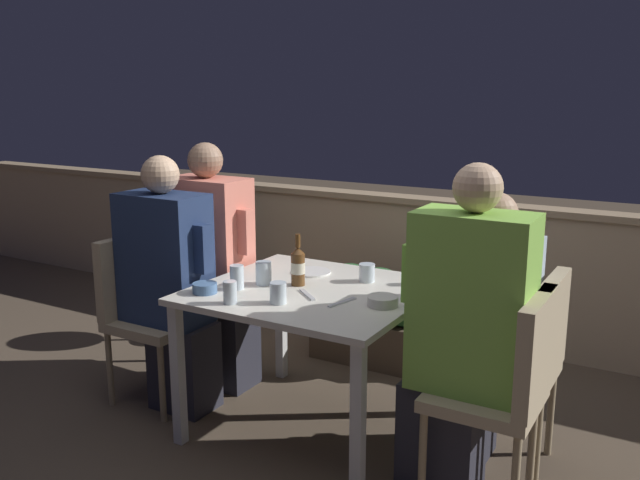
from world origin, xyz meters
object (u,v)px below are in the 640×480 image
at_px(chair_left_far, 188,286).
at_px(chair_right_near, 509,379).
at_px(person_navy_jumper, 170,284).
at_px(chair_right_far, 526,354).
at_px(beer_bottle, 298,266).
at_px(person_blue_shirt, 481,328).
at_px(person_green_blouse, 463,334).
at_px(person_coral_top, 213,266).
at_px(potted_plant, 209,268).
at_px(chair_left_near, 144,302).

relative_size(chair_left_far, chair_right_near, 1.00).
relative_size(person_navy_jumper, chair_left_far, 1.49).
xyz_separation_m(chair_right_near, chair_right_far, (-0.01, 0.29, 0.00)).
bearing_deg(chair_right_near, beer_bottle, 171.27).
relative_size(chair_right_near, person_blue_shirt, 0.72).
bearing_deg(person_green_blouse, person_coral_top, 167.26).
bearing_deg(chair_right_near, person_navy_jumper, 179.68).
distance_m(person_blue_shirt, beer_bottle, 0.89).
relative_size(chair_right_near, chair_right_far, 1.00).
relative_size(person_navy_jumper, chair_right_near, 1.49).
bearing_deg(beer_bottle, potted_plant, 148.35).
distance_m(chair_left_near, person_navy_jumper, 0.23).
bearing_deg(person_coral_top, chair_left_far, -180.00).
xyz_separation_m(chair_left_near, chair_left_far, (0.01, 0.34, 0.00)).
distance_m(person_blue_shirt, potted_plant, 2.06).
relative_size(chair_left_near, person_navy_jumper, 0.67).
distance_m(chair_left_near, potted_plant, 0.88).
bearing_deg(chair_left_far, chair_right_near, -10.24).
distance_m(chair_left_near, person_blue_shirt, 1.75).
height_order(chair_left_far, potted_plant, chair_left_far).
xyz_separation_m(chair_left_near, person_green_blouse, (1.74, -0.01, 0.15)).
xyz_separation_m(chair_left_near, person_navy_jumper, (0.19, -0.00, 0.12)).
distance_m(chair_right_near, person_green_blouse, 0.24).
relative_size(person_navy_jumper, person_green_blouse, 0.96).
xyz_separation_m(person_navy_jumper, chair_left_far, (-0.18, 0.34, -0.12)).
bearing_deg(chair_right_far, person_coral_top, 178.11).
bearing_deg(beer_bottle, chair_left_near, -169.94).
relative_size(chair_left_near, potted_plant, 1.10).
bearing_deg(chair_left_near, chair_left_far, 88.32).
bearing_deg(person_coral_top, chair_left_near, -121.05).
bearing_deg(chair_left_far, beer_bottle, -12.10).
distance_m(chair_right_near, chair_right_far, 0.29).
relative_size(chair_right_near, potted_plant, 1.10).
xyz_separation_m(person_navy_jumper, chair_right_far, (1.73, 0.28, -0.12)).
distance_m(chair_left_near, person_green_blouse, 1.74).
xyz_separation_m(chair_left_far, potted_plant, (-0.26, 0.51, -0.05)).
relative_size(chair_left_far, beer_bottle, 3.51).
relative_size(beer_bottle, potted_plant, 0.31).
bearing_deg(beer_bottle, person_coral_top, 164.53).
bearing_deg(potted_plant, chair_right_near, -21.35).
relative_size(chair_left_far, person_blue_shirt, 0.72).
bearing_deg(chair_left_near, potted_plant, 106.70).
bearing_deg(person_blue_shirt, chair_left_far, 178.11).
xyz_separation_m(chair_left_far, chair_right_near, (1.92, -0.35, 0.00)).
height_order(person_navy_jumper, chair_right_near, person_navy_jumper).
xyz_separation_m(chair_left_far, person_blue_shirt, (1.71, -0.06, 0.08)).
bearing_deg(person_navy_jumper, person_green_blouse, -0.36).
bearing_deg(person_navy_jumper, chair_right_far, 9.21).
height_order(person_navy_jumper, beer_bottle, person_navy_jumper).
bearing_deg(person_navy_jumper, chair_left_near, 180.00).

